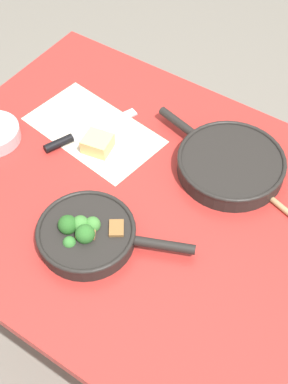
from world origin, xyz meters
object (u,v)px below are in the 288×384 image
(wooden_spoon, at_px, (276,202))
(cheese_block, at_px, (98,144))
(grater_knife, at_px, (78,135))
(skillet_eggs, at_px, (230,164))
(skillet_broccoli, at_px, (88,233))

(wooden_spoon, height_order, cheese_block, cheese_block)
(grater_knife, bearing_deg, skillet_eggs, -50.02)
(cheese_block, bearing_deg, wooden_spoon, -168.39)
(skillet_eggs, xyz_separation_m, cheese_block, (0.34, 0.14, -0.00))
(skillet_eggs, height_order, wooden_spoon, skillet_eggs)
(skillet_broccoli, height_order, grater_knife, skillet_broccoli)
(grater_knife, xyz_separation_m, cheese_block, (-0.07, 0.00, 0.01))
(skillet_broccoli, bearing_deg, grater_knife, 108.87)
(wooden_spoon, bearing_deg, skillet_broccoli, 64.23)
(wooden_spoon, bearing_deg, skillet_eggs, 4.10)
(skillet_eggs, xyz_separation_m, grater_knife, (0.41, 0.13, -0.02))
(skillet_eggs, distance_m, cheese_block, 0.37)
(cheese_block, bearing_deg, skillet_eggs, -158.09)
(skillet_broccoli, xyz_separation_m, grater_knife, (0.24, -0.26, -0.02))
(skillet_eggs, bearing_deg, cheese_block, 36.04)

